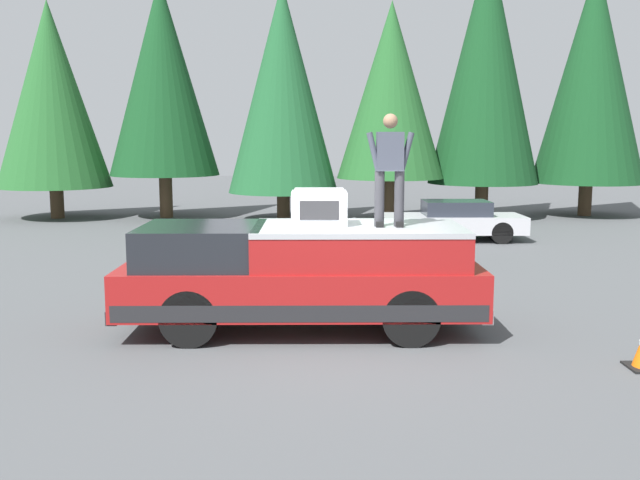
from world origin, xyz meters
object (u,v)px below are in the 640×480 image
Objects in this scene: compressor_unit at (319,207)px; person_on_truck_bed at (390,167)px; pickup_truck at (301,275)px; parked_car_silver at (453,220)px.

compressor_unit is 1.24m from person_on_truck_bed.
parked_car_silver is (9.70, -4.27, -0.29)m from pickup_truck.
compressor_unit is (0.05, -0.28, 1.05)m from pickup_truck.
person_on_truck_bed is at bearing -95.39° from pickup_truck.
pickup_truck reaches higher than parked_car_silver.
parked_car_silver is (9.82, -2.93, -1.97)m from person_on_truck_bed.
parked_car_silver is at bearing -16.61° from person_on_truck_bed.
pickup_truck is 6.60× the size of compressor_unit.
compressor_unit is at bearing -80.19° from pickup_truck.
compressor_unit reaches higher than parked_car_silver.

